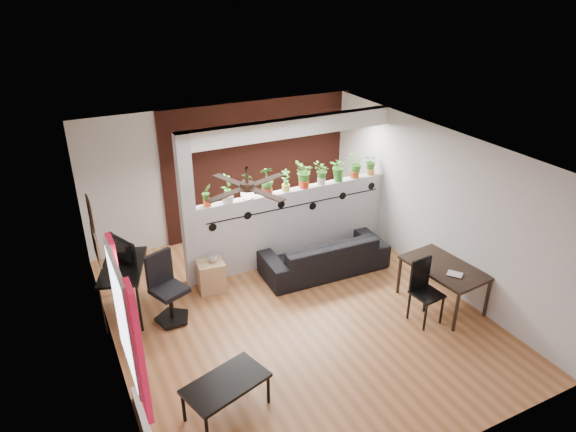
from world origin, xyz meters
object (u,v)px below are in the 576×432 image
at_px(potted_plant_2, 247,185).
at_px(computer_desk, 123,270).
at_px(cube_shelf, 211,276).
at_px(office_chair, 167,292).
at_px(potted_plant_0, 207,194).
at_px(potted_plant_7, 339,169).
at_px(sofa, 324,255).
at_px(ceiling_fan, 247,189).
at_px(potted_plant_1, 227,188).
at_px(potted_plant_5, 304,174).
at_px(dining_table, 444,270).
at_px(potted_plant_3, 267,180).
at_px(potted_plant_8, 355,166).
at_px(coffee_table, 226,385).
at_px(potted_plant_4, 286,180).
at_px(potted_plant_6, 322,173).
at_px(folding_chair, 423,285).
at_px(cup, 213,259).
at_px(potted_plant_9, 371,164).

distance_m(potted_plant_2, computer_desk, 2.36).
xyz_separation_m(cube_shelf, office_chair, (-0.83, -0.47, 0.21)).
distance_m(potted_plant_0, potted_plant_7, 2.46).
bearing_deg(potted_plant_2, sofa, -29.85).
distance_m(ceiling_fan, potted_plant_1, 1.97).
bearing_deg(office_chair, cube_shelf, 29.43).
height_order(ceiling_fan, computer_desk, ceiling_fan).
height_order(potted_plant_5, dining_table, potted_plant_5).
bearing_deg(potted_plant_3, computer_desk, -172.33).
bearing_deg(potted_plant_8, potted_plant_0, -180.00).
relative_size(potted_plant_8, coffee_table, 0.40).
distance_m(potted_plant_0, coffee_table, 3.23).
distance_m(potted_plant_4, computer_desk, 3.01).
relative_size(potted_plant_0, dining_table, 0.29).
bearing_deg(dining_table, potted_plant_7, 101.99).
relative_size(potted_plant_3, dining_table, 0.37).
distance_m(potted_plant_0, potted_plant_6, 2.11).
distance_m(potted_plant_1, coffee_table, 3.36).
bearing_deg(folding_chair, potted_plant_5, 105.32).
height_order(potted_plant_4, computer_desk, potted_plant_4).
bearing_deg(potted_plant_3, potted_plant_2, -180.00).
bearing_deg(cube_shelf, potted_plant_7, 14.13).
bearing_deg(cube_shelf, computer_desk, -174.16).
distance_m(potted_plant_4, potted_plant_6, 0.70).
distance_m(potted_plant_3, coffee_table, 3.66).
xyz_separation_m(potted_plant_8, cup, (-2.89, -0.35, -1.00)).
bearing_deg(cup, computer_desk, 179.49).
xyz_separation_m(potted_plant_1, potted_plant_4, (1.05, 0.00, -0.05)).
bearing_deg(sofa, potted_plant_2, -27.72).
relative_size(potted_plant_9, cup, 2.97).
height_order(office_chair, dining_table, office_chair).
relative_size(potted_plant_1, sofa, 0.23).
bearing_deg(cube_shelf, potted_plant_1, 42.56).
relative_size(potted_plant_2, cube_shelf, 0.88).
distance_m(potted_plant_9, dining_table, 2.53).
distance_m(potted_plant_6, folding_chair, 2.69).
bearing_deg(potted_plant_6, computer_desk, -174.57).
bearing_deg(sofa, cup, -6.62).
height_order(sofa, folding_chair, folding_chair).
height_order(potted_plant_0, cup, potted_plant_0).
height_order(potted_plant_1, potted_plant_8, potted_plant_1).
xyz_separation_m(potted_plant_0, potted_plant_8, (2.81, 0.00, 0.03)).
bearing_deg(dining_table, potted_plant_8, 93.56).
height_order(computer_desk, folding_chair, folding_chair).
height_order(potted_plant_7, potted_plant_8, same).
height_order(cup, folding_chair, folding_chair).
bearing_deg(potted_plant_0, potted_plant_2, 0.00).
height_order(potted_plant_2, coffee_table, potted_plant_2).
bearing_deg(office_chair, cup, 28.02).
distance_m(potted_plant_5, cube_shelf, 2.34).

